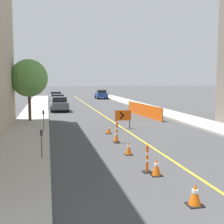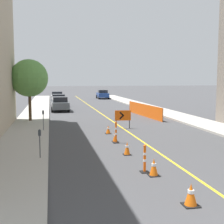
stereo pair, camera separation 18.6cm
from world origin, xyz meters
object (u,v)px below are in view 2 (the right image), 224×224
(traffic_cone_second, at_px, (154,167))
(parked_car_curb_near, at_px, (60,104))
(arrow_barricade_primary, at_px, (123,116))
(parked_car_curb_far, at_px, (57,97))
(traffic_cone_fifth, at_px, (108,130))
(street_tree_left_near, at_px, (29,78))
(traffic_cone_nearest, at_px, (191,195))
(delineator_post_rear, at_px, (116,134))
(traffic_cone_third, at_px, (127,148))
(delineator_post_front, at_px, (145,161))
(parked_car_opposite_side, at_px, (103,94))
(parked_car_curb_mid, at_px, (59,100))
(parking_meter_far_curb, at_px, (43,116))
(traffic_cone_fourth, at_px, (115,137))
(parking_meter_near_curb, at_px, (40,138))

(traffic_cone_second, relative_size, parked_car_curb_near, 0.15)
(arrow_barricade_primary, bearing_deg, parked_car_curb_far, 103.05)
(traffic_cone_second, xyz_separation_m, traffic_cone_fifth, (-0.03, 9.01, -0.05))
(traffic_cone_fifth, bearing_deg, parked_car_curb_far, 95.02)
(parked_car_curb_near, height_order, street_tree_left_near, street_tree_left_near)
(traffic_cone_nearest, bearing_deg, delineator_post_rear, 91.79)
(traffic_cone_nearest, relative_size, traffic_cone_third, 1.02)
(delineator_post_front, distance_m, parked_car_opposite_side, 44.07)
(parked_car_curb_mid, bearing_deg, parking_meter_far_curb, -92.69)
(delineator_post_front, bearing_deg, parking_meter_far_curb, 111.94)
(delineator_post_front, height_order, arrow_barricade_primary, arrow_barricade_primary)
(parking_meter_far_curb, bearing_deg, traffic_cone_nearest, -71.82)
(traffic_cone_fifth, xyz_separation_m, delineator_post_rear, (-0.11, -2.96, 0.25))
(delineator_post_front, bearing_deg, parked_car_curb_mid, 94.70)
(traffic_cone_fourth, bearing_deg, street_tree_left_near, 119.59)
(parked_car_curb_mid, relative_size, parking_meter_near_curb, 3.49)
(traffic_cone_fourth, xyz_separation_m, parked_car_curb_far, (-2.49, 32.01, 0.52))
(traffic_cone_nearest, bearing_deg, traffic_cone_fifth, 90.82)
(traffic_cone_third, distance_m, parked_car_curb_mid, 26.60)
(traffic_cone_fourth, distance_m, parking_meter_far_curb, 5.71)
(delineator_post_front, bearing_deg, traffic_cone_third, 89.81)
(traffic_cone_fifth, xyz_separation_m, street_tree_left_near, (-5.30, 6.54, 3.34))
(arrow_barricade_primary, xyz_separation_m, parking_meter_near_curb, (-5.55, -7.87, 0.12))
(traffic_cone_fourth, distance_m, delineator_post_rear, 0.40)
(arrow_barricade_primary, height_order, parked_car_curb_far, parked_car_curb_far)
(traffic_cone_nearest, height_order, parked_car_curb_far, parked_car_curb_far)
(traffic_cone_fourth, bearing_deg, parking_meter_far_curb, 135.81)
(traffic_cone_fourth, bearing_deg, parking_meter_near_curb, -139.95)
(traffic_cone_second, bearing_deg, traffic_cone_fifth, 90.21)
(delineator_post_rear, relative_size, parked_car_opposite_side, 0.27)
(arrow_barricade_primary, bearing_deg, parking_meter_far_curb, -169.74)
(traffic_cone_second, xyz_separation_m, parking_meter_far_curb, (-4.17, 10.31, 0.78))
(traffic_cone_fourth, distance_m, street_tree_left_near, 11.07)
(parked_car_opposite_side, bearing_deg, parked_car_curb_mid, -117.08)
(traffic_cone_second, relative_size, parked_car_curb_far, 0.15)
(arrow_barricade_primary, height_order, parking_meter_near_curb, parking_meter_near_curb)
(delineator_post_rear, bearing_deg, traffic_cone_nearest, -88.21)
(parked_car_curb_far, xyz_separation_m, parking_meter_far_curb, (-1.56, -28.07, 0.30))
(traffic_cone_nearest, relative_size, traffic_cone_fourth, 1.14)
(parking_meter_far_curb, bearing_deg, traffic_cone_fourth, -44.19)
(street_tree_left_near, bearing_deg, parked_car_curb_mid, 79.15)
(delineator_post_rear, bearing_deg, traffic_cone_fourth, 86.50)
(traffic_cone_nearest, distance_m, parked_car_curb_near, 27.04)
(delineator_post_rear, bearing_deg, street_tree_left_near, 118.65)
(traffic_cone_nearest, bearing_deg, arrow_barricade_primary, 84.81)
(arrow_barricade_primary, relative_size, parking_meter_near_curb, 1.05)
(parked_car_curb_near, bearing_deg, parked_car_curb_mid, 88.38)
(traffic_cone_fifth, bearing_deg, street_tree_left_near, 129.02)
(traffic_cone_third, bearing_deg, parked_car_curb_far, 93.93)
(traffic_cone_fifth, height_order, parked_car_curb_far, parked_car_curb_far)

